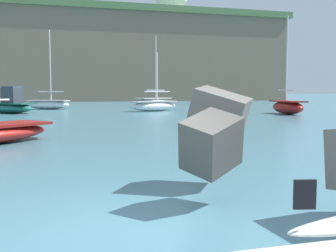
{
  "coord_description": "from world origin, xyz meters",
  "views": [
    {
      "loc": [
        -1.32,
        -5.7,
        1.96
      ],
      "look_at": [
        0.43,
        0.5,
        1.4
      ],
      "focal_mm": 43.75,
      "sensor_mm": 36.0,
      "label": 1
    }
  ],
  "objects_px": {
    "station_building_east": "(26,5)",
    "boat_near_left": "(48,104)",
    "boat_mid_right": "(288,106)",
    "station_building_central": "(41,13)",
    "boat_far_centre": "(10,105)",
    "boat_near_centre": "(154,102)",
    "boat_near_right": "(154,105)"
  },
  "relations": [
    {
      "from": "boat_near_left",
      "to": "boat_near_right",
      "type": "distance_m",
      "value": 11.86
    },
    {
      "from": "boat_mid_right",
      "to": "station_building_central",
      "type": "bearing_deg",
      "value": 106.74
    },
    {
      "from": "boat_near_centre",
      "to": "station_building_central",
      "type": "relative_size",
      "value": 1.8
    },
    {
      "from": "boat_near_left",
      "to": "boat_near_right",
      "type": "xyz_separation_m",
      "value": [
        9.75,
        -6.75,
        -0.03
      ]
    },
    {
      "from": "boat_near_left",
      "to": "boat_mid_right",
      "type": "height_order",
      "value": "boat_near_left"
    },
    {
      "from": "boat_near_centre",
      "to": "boat_near_right",
      "type": "distance_m",
      "value": 8.48
    },
    {
      "from": "boat_near_right",
      "to": "boat_far_centre",
      "type": "height_order",
      "value": "boat_near_right"
    },
    {
      "from": "station_building_east",
      "to": "boat_near_left",
      "type": "bearing_deg",
      "value": -84.69
    },
    {
      "from": "boat_near_centre",
      "to": "boat_far_centre",
      "type": "relative_size",
      "value": 1.67
    },
    {
      "from": "boat_far_centre",
      "to": "boat_near_left",
      "type": "bearing_deg",
      "value": 66.39
    },
    {
      "from": "boat_mid_right",
      "to": "station_building_central",
      "type": "distance_m",
      "value": 74.77
    },
    {
      "from": "boat_near_centre",
      "to": "boat_mid_right",
      "type": "xyz_separation_m",
      "value": [
        7.53,
        -15.97,
        0.01
      ]
    },
    {
      "from": "station_building_central",
      "to": "station_building_east",
      "type": "relative_size",
      "value": 0.78
    },
    {
      "from": "station_building_central",
      "to": "station_building_east",
      "type": "height_order",
      "value": "station_building_east"
    },
    {
      "from": "boat_far_centre",
      "to": "station_building_east",
      "type": "relative_size",
      "value": 0.85
    },
    {
      "from": "boat_near_left",
      "to": "boat_near_centre",
      "type": "bearing_deg",
      "value": 7.24
    },
    {
      "from": "boat_near_centre",
      "to": "boat_mid_right",
      "type": "bearing_deg",
      "value": -64.75
    },
    {
      "from": "boat_near_right",
      "to": "boat_far_centre",
      "type": "xyz_separation_m",
      "value": [
        -12.8,
        -0.24,
        0.17
      ]
    },
    {
      "from": "station_building_central",
      "to": "station_building_east",
      "type": "distance_m",
      "value": 7.48
    },
    {
      "from": "station_building_east",
      "to": "boat_near_centre",
      "type": "bearing_deg",
      "value": -70.78
    },
    {
      "from": "boat_near_left",
      "to": "boat_far_centre",
      "type": "distance_m",
      "value": 7.63
    },
    {
      "from": "boat_far_centre",
      "to": "boat_near_right",
      "type": "bearing_deg",
      "value": 1.06
    },
    {
      "from": "boat_far_centre",
      "to": "station_building_central",
      "type": "bearing_deg",
      "value": 88.62
    },
    {
      "from": "boat_near_left",
      "to": "boat_far_centre",
      "type": "bearing_deg",
      "value": -113.61
    },
    {
      "from": "boat_near_centre",
      "to": "boat_mid_right",
      "type": "distance_m",
      "value": 17.66
    },
    {
      "from": "boat_near_left",
      "to": "boat_near_centre",
      "type": "height_order",
      "value": "boat_near_centre"
    },
    {
      "from": "boat_near_right",
      "to": "boat_mid_right",
      "type": "bearing_deg",
      "value": -39.09
    },
    {
      "from": "boat_near_left",
      "to": "station_building_central",
      "type": "height_order",
      "value": "station_building_central"
    },
    {
      "from": "station_building_east",
      "to": "boat_far_centre",
      "type": "bearing_deg",
      "value": -88.54
    },
    {
      "from": "boat_near_centre",
      "to": "boat_near_right",
      "type": "bearing_deg",
      "value": -103.53
    },
    {
      "from": "station_building_east",
      "to": "boat_near_right",
      "type": "bearing_deg",
      "value": -75.43
    },
    {
      "from": "boat_near_centre",
      "to": "boat_mid_right",
      "type": "height_order",
      "value": "boat_near_centre"
    }
  ]
}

